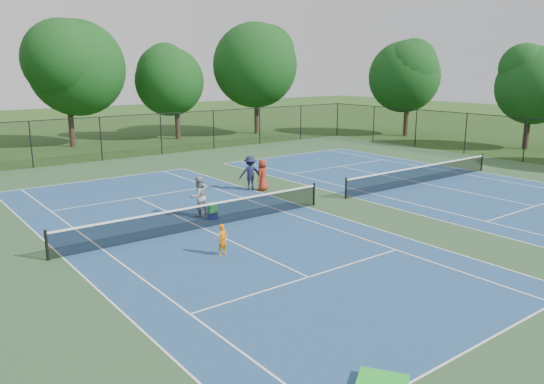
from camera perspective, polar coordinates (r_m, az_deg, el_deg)
ground at (r=25.53m, az=6.26°, el=-1.09°), size 140.00×140.00×0.00m
court_pad at (r=25.53m, az=6.26°, el=-1.08°), size 36.00×36.00×0.01m
tennis_court_left at (r=21.43m, az=-7.44°, el=-3.66°), size 12.00×23.83×1.07m
tennis_court_right at (r=30.66m, az=15.79°, el=1.10°), size 12.00×23.83×1.07m
perimeter_fence at (r=25.19m, az=6.35°, el=2.44°), size 36.08×36.08×3.02m
tree_back_b at (r=45.76m, az=-21.30°, el=12.78°), size 7.60×7.60×10.03m
tree_back_c at (r=48.22m, az=-10.33°, el=12.10°), size 6.00×6.00×8.40m
tree_back_d at (r=51.57m, az=-1.71°, el=13.86°), size 7.80×7.80×10.37m
tree_side_e at (r=51.24m, az=14.49°, el=12.33°), size 6.60×6.60×8.87m
tree_side_f at (r=46.14m, az=26.18°, el=10.65°), size 5.80×5.80×8.12m
child_player at (r=18.25m, az=-5.33°, el=-5.13°), size 0.44×0.32×1.11m
instructor at (r=23.00m, az=-7.91°, el=-0.49°), size 0.91×0.74×1.76m
bystander_b at (r=27.71m, az=-2.35°, el=2.04°), size 1.35×1.13×1.81m
bystander_c at (r=27.62m, az=-1.01°, el=1.84°), size 0.95×0.82×1.65m
ball_crate at (r=22.67m, az=-6.41°, el=-2.58°), size 0.42×0.39×0.28m
ball_hopper at (r=22.58m, az=-6.43°, el=-1.72°), size 0.37×0.31×0.43m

